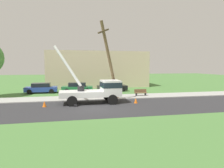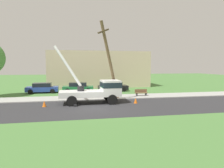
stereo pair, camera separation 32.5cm
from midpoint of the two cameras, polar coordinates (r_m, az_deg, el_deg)
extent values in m
plane|color=#477538|center=(30.58, -6.95, -2.09)|extent=(120.00, 120.00, 0.00)
cube|color=#2B2B2D|center=(18.79, -4.30, -6.70)|extent=(80.00, 7.92, 0.01)
cube|color=#9E9E99|center=(24.33, -5.88, -3.86)|extent=(80.00, 3.42, 0.10)
cube|color=silver|center=(20.82, -8.42, -2.71)|extent=(4.33, 2.46, 0.55)
cube|color=silver|center=(21.16, -0.03, -1.10)|extent=(1.93, 2.43, 1.60)
cube|color=#19232D|center=(21.13, -0.03, -0.15)|extent=(1.95, 2.45, 0.56)
cylinder|color=black|center=(20.76, -8.38, -1.28)|extent=(0.70, 0.70, 0.50)
cylinder|color=silver|center=(21.24, -12.03, 5.02)|extent=(2.90, 1.62, 4.26)
cube|color=black|center=(19.52, -9.89, -6.02)|extent=(0.30, 0.30, 0.20)
cube|color=black|center=(22.37, -10.15, -4.59)|extent=(0.30, 0.30, 0.20)
cylinder|color=black|center=(20.14, 0.56, -4.44)|extent=(1.00, 0.30, 1.00)
cylinder|color=black|center=(22.46, -0.76, -3.43)|extent=(1.00, 0.30, 1.00)
cylinder|color=black|center=(19.68, -10.83, -4.76)|extent=(1.00, 0.30, 1.00)
cylinder|color=black|center=(22.05, -10.95, -3.69)|extent=(1.00, 0.30, 1.00)
cylinder|color=brown|center=(22.22, -0.14, 6.14)|extent=(2.67, 2.53, 8.57)
cube|color=brown|center=(21.59, -2.01, 14.74)|extent=(1.38, 1.31, 0.76)
cone|color=orange|center=(21.01, 7.14, -4.68)|extent=(0.36, 0.36, 0.56)
cone|color=orange|center=(20.12, -18.18, -5.35)|extent=(0.36, 0.36, 0.56)
cube|color=#263F99|center=(30.31, -18.81, -1.36)|extent=(4.41, 1.83, 0.65)
cube|color=black|center=(30.24, -18.85, -0.23)|extent=(2.48, 1.68, 0.55)
cylinder|color=black|center=(29.29, -16.20, -1.96)|extent=(0.64, 0.22, 0.64)
cylinder|color=black|center=(31.07, -15.94, -1.55)|extent=(0.64, 0.22, 0.64)
cylinder|color=black|center=(29.67, -21.80, -2.03)|extent=(0.64, 0.22, 0.64)
cylinder|color=black|center=(31.43, -21.22, -1.63)|extent=(0.64, 0.22, 0.64)
cube|color=#1E6638|center=(29.91, -9.26, -1.23)|extent=(4.52, 2.12, 0.65)
cube|color=black|center=(29.85, -9.28, -0.08)|extent=(2.58, 1.83, 0.55)
cylinder|color=black|center=(29.02, -6.46, -1.85)|extent=(0.64, 0.22, 0.64)
cylinder|color=black|center=(30.81, -6.48, -1.43)|extent=(0.64, 0.22, 0.64)
cylinder|color=black|center=(29.14, -12.18, -1.90)|extent=(0.64, 0.22, 0.64)
cylinder|color=black|center=(30.92, -11.87, -1.49)|extent=(0.64, 0.22, 0.64)
cube|color=black|center=(30.55, 0.61, -1.02)|extent=(4.49, 2.04, 0.65)
cube|color=black|center=(30.50, 0.61, 0.10)|extent=(2.55, 1.79, 0.55)
cylinder|color=black|center=(30.13, 3.72, -1.56)|extent=(0.64, 0.22, 0.64)
cylinder|color=black|center=(31.84, 2.72, -1.19)|extent=(0.64, 0.22, 0.64)
cylinder|color=black|center=(29.37, -1.68, -1.73)|extent=(0.64, 0.22, 0.64)
cylinder|color=black|center=(31.12, -2.40, -1.34)|extent=(0.64, 0.22, 0.64)
cube|color=brown|center=(25.66, 8.67, -2.51)|extent=(1.60, 0.44, 0.06)
cube|color=brown|center=(25.81, 8.52, -1.90)|extent=(1.60, 0.06, 0.40)
cube|color=#333338|center=(25.50, 7.39, -3.06)|extent=(0.10, 0.40, 0.45)
cube|color=#333338|center=(25.90, 9.91, -2.96)|extent=(0.10, 0.40, 0.45)
cube|color=#C6B293|center=(37.43, -3.52, 4.19)|extent=(18.00, 6.00, 6.40)
camera|label=1|loc=(0.16, -89.57, 0.04)|focal=32.31mm
camera|label=2|loc=(0.16, 90.43, -0.04)|focal=32.31mm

